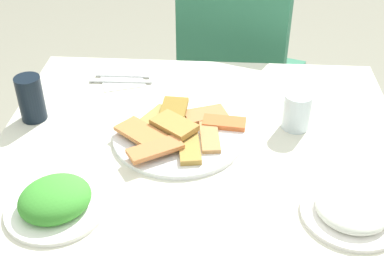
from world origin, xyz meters
name	(u,v)px	position (x,y,z in m)	size (l,w,h in m)	color
dining_table	(200,165)	(0.00, 0.00, 0.63)	(1.01, 0.82, 0.72)	silver
dining_chair	(238,69)	(0.11, 0.72, 0.53)	(0.53, 0.53, 0.92)	#307656
pide_platter	(179,132)	(-0.05, 0.00, 0.73)	(0.33, 0.33, 0.05)	white
salad_plate_greens	(55,201)	(-0.29, -0.27, 0.74)	(0.21, 0.21, 0.07)	white
salad_plate_rice	(352,209)	(0.32, -0.25, 0.73)	(0.21, 0.21, 0.04)	white
soda_can	(31,98)	(-0.44, 0.06, 0.78)	(0.07, 0.07, 0.12)	black
drinking_glass	(297,111)	(0.24, 0.07, 0.76)	(0.07, 0.07, 0.10)	silver
paper_napkin	(122,79)	(-0.25, 0.28, 0.72)	(0.12, 0.12, 0.00)	white
fork	(121,81)	(-0.25, 0.26, 0.72)	(0.18, 0.01, 0.01)	silver
spoon	(123,75)	(-0.25, 0.30, 0.72)	(0.16, 0.02, 0.01)	silver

